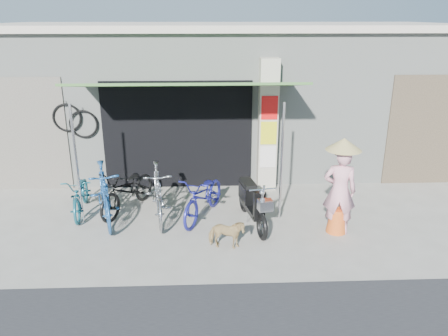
{
  "coord_description": "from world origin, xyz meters",
  "views": [
    {
      "loc": [
        -0.54,
        -7.16,
        3.87
      ],
      "look_at": [
        -0.2,
        1.0,
        1.0
      ],
      "focal_mm": 35.0,
      "sensor_mm": 36.0,
      "label": 1
    }
  ],
  "objects_px": {
    "bike_blue": "(104,194)",
    "nun": "(340,187)",
    "bike_black": "(128,190)",
    "moped": "(252,202)",
    "bike_teal": "(81,194)",
    "bike_silver": "(158,193)",
    "street_dog": "(226,234)",
    "bike_navy": "(204,196)"
  },
  "relations": [
    {
      "from": "bike_black",
      "to": "bike_blue",
      "type": "bearing_deg",
      "value": -103.73
    },
    {
      "from": "bike_teal",
      "to": "bike_blue",
      "type": "bearing_deg",
      "value": -41.19
    },
    {
      "from": "street_dog",
      "to": "nun",
      "type": "distance_m",
      "value": 2.26
    },
    {
      "from": "street_dog",
      "to": "moped",
      "type": "height_order",
      "value": "moped"
    },
    {
      "from": "bike_blue",
      "to": "bike_black",
      "type": "height_order",
      "value": "bike_blue"
    },
    {
      "from": "bike_black",
      "to": "bike_navy",
      "type": "height_order",
      "value": "bike_black"
    },
    {
      "from": "bike_silver",
      "to": "street_dog",
      "type": "distance_m",
      "value": 1.81
    },
    {
      "from": "moped",
      "to": "bike_black",
      "type": "bearing_deg",
      "value": 153.64
    },
    {
      "from": "street_dog",
      "to": "moped",
      "type": "distance_m",
      "value": 1.1
    },
    {
      "from": "bike_silver",
      "to": "moped",
      "type": "bearing_deg",
      "value": -17.64
    },
    {
      "from": "nun",
      "to": "bike_navy",
      "type": "bearing_deg",
      "value": -4.16
    },
    {
      "from": "bike_black",
      "to": "moped",
      "type": "distance_m",
      "value": 2.59
    },
    {
      "from": "bike_blue",
      "to": "nun",
      "type": "bearing_deg",
      "value": -25.41
    },
    {
      "from": "moped",
      "to": "bike_navy",
      "type": "bearing_deg",
      "value": 151.07
    },
    {
      "from": "bike_teal",
      "to": "street_dog",
      "type": "distance_m",
      "value": 3.31
    },
    {
      "from": "bike_blue",
      "to": "nun",
      "type": "xyz_separation_m",
      "value": [
        4.43,
        -0.65,
        0.33
      ]
    },
    {
      "from": "street_dog",
      "to": "bike_silver",
      "type": "bearing_deg",
      "value": 55.15
    },
    {
      "from": "moped",
      "to": "bike_teal",
      "type": "bearing_deg",
      "value": 158.87
    },
    {
      "from": "moped",
      "to": "bike_blue",
      "type": "bearing_deg",
      "value": 164.47
    },
    {
      "from": "bike_black",
      "to": "nun",
      "type": "bearing_deg",
      "value": 10.42
    },
    {
      "from": "bike_blue",
      "to": "bike_black",
      "type": "xyz_separation_m",
      "value": [
        0.38,
        0.46,
        -0.11
      ]
    },
    {
      "from": "bike_teal",
      "to": "bike_black",
      "type": "relative_size",
      "value": 0.9
    },
    {
      "from": "bike_teal",
      "to": "nun",
      "type": "height_order",
      "value": "nun"
    },
    {
      "from": "bike_silver",
      "to": "nun",
      "type": "height_order",
      "value": "nun"
    },
    {
      "from": "bike_black",
      "to": "nun",
      "type": "distance_m",
      "value": 4.22
    },
    {
      "from": "bike_silver",
      "to": "bike_navy",
      "type": "height_order",
      "value": "bike_silver"
    },
    {
      "from": "bike_blue",
      "to": "street_dog",
      "type": "height_order",
      "value": "bike_blue"
    },
    {
      "from": "bike_teal",
      "to": "street_dog",
      "type": "xyz_separation_m",
      "value": [
        2.9,
        -1.58,
        -0.14
      ]
    },
    {
      "from": "bike_blue",
      "to": "nun",
      "type": "distance_m",
      "value": 4.49
    },
    {
      "from": "bike_blue",
      "to": "street_dog",
      "type": "xyz_separation_m",
      "value": [
        2.33,
        -1.19,
        -0.3
      ]
    },
    {
      "from": "moped",
      "to": "nun",
      "type": "relative_size",
      "value": 0.94
    },
    {
      "from": "bike_blue",
      "to": "bike_navy",
      "type": "height_order",
      "value": "bike_blue"
    },
    {
      "from": "bike_black",
      "to": "moped",
      "type": "height_order",
      "value": "moped"
    },
    {
      "from": "bike_black",
      "to": "nun",
      "type": "xyz_separation_m",
      "value": [
        4.05,
        -1.11,
        0.43
      ]
    },
    {
      "from": "bike_blue",
      "to": "nun",
      "type": "height_order",
      "value": "nun"
    },
    {
      "from": "bike_blue",
      "to": "bike_teal",
      "type": "bearing_deg",
      "value": 128.48
    },
    {
      "from": "bike_silver",
      "to": "moped",
      "type": "distance_m",
      "value": 1.86
    },
    {
      "from": "bike_teal",
      "to": "bike_silver",
      "type": "xyz_separation_m",
      "value": [
        1.6,
        -0.35,
        0.14
      ]
    },
    {
      "from": "bike_navy",
      "to": "moped",
      "type": "distance_m",
      "value": 0.98
    },
    {
      "from": "bike_silver",
      "to": "moped",
      "type": "height_order",
      "value": "bike_silver"
    },
    {
      "from": "bike_teal",
      "to": "bike_navy",
      "type": "distance_m",
      "value": 2.53
    },
    {
      "from": "street_dog",
      "to": "nun",
      "type": "height_order",
      "value": "nun"
    }
  ]
}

